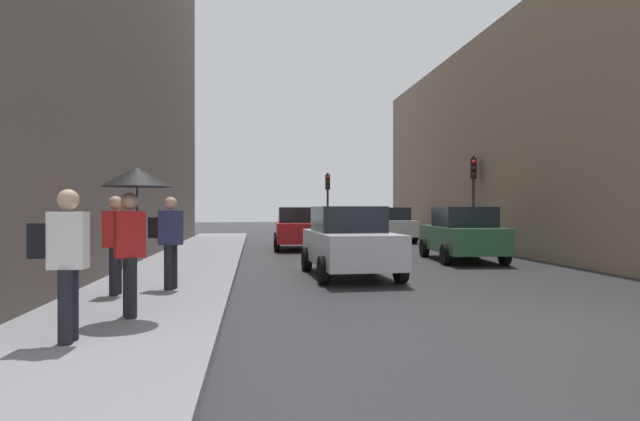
# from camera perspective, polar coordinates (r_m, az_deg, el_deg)

# --- Properties ---
(ground_plane) EXTENTS (120.00, 120.00, 0.00)m
(ground_plane) POSITION_cam_1_polar(r_m,az_deg,el_deg) (8.86, 23.37, -10.91)
(ground_plane) COLOR #28282B
(sidewalk_kerb) EXTENTS (2.89, 40.00, 0.16)m
(sidewalk_kerb) POSITION_cam_1_polar(r_m,az_deg,el_deg) (13.72, -15.09, -6.60)
(sidewalk_kerb) COLOR gray
(sidewalk_kerb) RESTS_ON ground
(traffic_light_far_median) EXTENTS (0.24, 0.43, 3.71)m
(traffic_light_far_median) POSITION_cam_1_polar(r_m,az_deg,el_deg) (29.82, 0.83, 1.85)
(traffic_light_far_median) COLOR #2D2D2D
(traffic_light_far_median) RESTS_ON ground
(traffic_light_mid_street) EXTENTS (0.32, 0.45, 3.87)m
(traffic_light_mid_street) POSITION_cam_1_polar(r_m,az_deg,el_deg) (22.75, 16.15, 2.63)
(traffic_light_mid_street) COLOR #2D2D2D
(traffic_light_mid_street) RESTS_ON ground
(car_silver_hatchback) EXTENTS (2.16, 4.27, 1.76)m
(car_silver_hatchback) POSITION_cam_1_polar(r_m,az_deg,el_deg) (13.46, 3.13, -3.32)
(car_silver_hatchback) COLOR #BCBCC1
(car_silver_hatchback) RESTS_ON ground
(car_green_estate) EXTENTS (2.28, 4.33, 1.76)m
(car_green_estate) POSITION_cam_1_polar(r_m,az_deg,el_deg) (17.91, 15.00, -2.45)
(car_green_estate) COLOR #2D6038
(car_green_estate) RESTS_ON ground
(car_red_sedan) EXTENTS (2.12, 4.25, 1.76)m
(car_red_sedan) POSITION_cam_1_polar(r_m,az_deg,el_deg) (22.44, -2.39, -1.91)
(car_red_sedan) COLOR red
(car_red_sedan) RESTS_ON ground
(car_dark_suv) EXTENTS (2.12, 4.25, 1.76)m
(car_dark_suv) POSITION_cam_1_polar(r_m,az_deg,el_deg) (37.37, -3.10, -1.06)
(car_dark_suv) COLOR black
(car_dark_suv) RESTS_ON ground
(car_white_compact) EXTENTS (2.23, 4.31, 1.76)m
(car_white_compact) POSITION_cam_1_polar(r_m,az_deg,el_deg) (27.47, 7.34, -1.52)
(car_white_compact) COLOR silver
(car_white_compact) RESTS_ON ground
(pedestrian_with_umbrella) EXTENTS (1.00, 1.00, 2.14)m
(pedestrian_with_umbrella) POSITION_cam_1_polar(r_m,az_deg,el_deg) (8.04, -19.26, 1.16)
(pedestrian_with_umbrella) COLOR black
(pedestrian_with_umbrella) RESTS_ON sidewalk_kerb
(pedestrian_with_black_backpack) EXTENTS (0.60, 0.36, 1.77)m
(pedestrian_with_black_backpack) POSITION_cam_1_polar(r_m,az_deg,el_deg) (6.82, -25.77, -4.38)
(pedestrian_with_black_backpack) COLOR black
(pedestrian_with_black_backpack) RESTS_ON sidewalk_kerb
(pedestrian_with_grey_backpack) EXTENTS (0.65, 0.45, 1.77)m
(pedestrian_with_grey_backpack) POSITION_cam_1_polar(r_m,az_deg,el_deg) (10.60, -15.95, -2.74)
(pedestrian_with_grey_backpack) COLOR black
(pedestrian_with_grey_backpack) RESTS_ON sidewalk_kerb
(pedestrian_in_red_jacket) EXTENTS (0.41, 0.36, 1.77)m
(pedestrian_in_red_jacket) POSITION_cam_1_polar(r_m,az_deg,el_deg) (10.21, -21.11, -3.03)
(pedestrian_in_red_jacket) COLOR black
(pedestrian_in_red_jacket) RESTS_ON sidewalk_kerb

